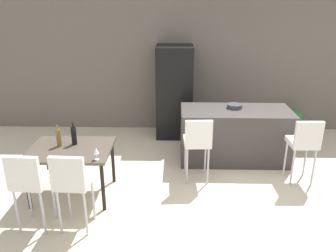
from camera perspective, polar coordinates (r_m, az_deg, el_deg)
ground_plane at (r=5.14m, az=9.12°, el=-11.16°), size 10.00×10.00×0.00m
back_wall at (r=7.16m, az=7.06°, el=10.70°), size 10.00×0.12×2.90m
kitchen_island at (r=5.99m, az=11.20°, el=-1.48°), size 1.87×0.84×0.92m
bar_chair_left at (r=5.08m, az=5.04°, el=-2.40°), size 0.42×0.42×1.05m
bar_chair_middle at (r=5.43m, az=22.07°, el=-2.40°), size 0.41×0.41×1.05m
dining_table at (r=4.93m, az=-16.12°, el=-4.43°), size 1.14×0.87×0.74m
dining_chair_near at (r=4.34m, az=-22.49°, el=-8.38°), size 0.42×0.42×1.05m
dining_chair_far at (r=4.16m, az=-15.96°, el=-8.80°), size 0.42×0.42×1.05m
wine_bottle_far at (r=4.96m, az=-18.02°, el=-1.86°), size 0.07×0.07×0.31m
wine_bottle_middle at (r=4.96m, az=-15.65°, el=-1.56°), size 0.07×0.07×0.33m
wine_glass_left at (r=4.43m, az=-12.06°, el=-4.14°), size 0.07×0.07×0.17m
refrigerator at (r=6.82m, az=1.08°, el=5.76°), size 0.72×0.68×1.84m
fruit_bowl at (r=5.92m, az=11.22°, el=3.33°), size 0.26×0.26×0.07m
potted_plant at (r=7.39m, az=20.44°, el=0.88°), size 0.38×0.38×0.58m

